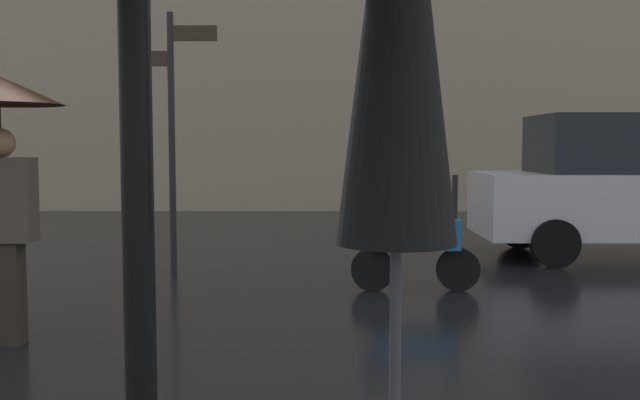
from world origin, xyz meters
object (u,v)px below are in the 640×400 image
folded_patio_umbrella_far (398,33)px  street_signpost (172,116)px  parked_car_left (638,186)px  parked_scooter (411,239)px  pedestrian_with_umbrella (1,140)px

folded_patio_umbrella_far → street_signpost: street_signpost is taller
street_signpost → parked_car_left: bearing=11.0°
parked_car_left → street_signpost: bearing=10.9°
parked_scooter → parked_car_left: size_ratio=0.30×
folded_patio_umbrella_far → pedestrian_with_umbrella: 4.23m
pedestrian_with_umbrella → parked_scooter: (3.37, 2.07, -1.03)m
pedestrian_with_umbrella → street_signpost: size_ratio=0.66×
parked_scooter → parked_car_left: (3.38, 2.33, 0.43)m
folded_patio_umbrella_far → street_signpost: size_ratio=0.88×
parked_scooter → folded_patio_umbrella_far: bearing=-104.1°
street_signpost → parked_scooter: bearing=-22.4°
pedestrian_with_umbrella → parked_scooter: 4.09m
pedestrian_with_umbrella → parked_scooter: pedestrian_with_umbrella is taller
pedestrian_with_umbrella → parked_car_left: bearing=-135.7°
pedestrian_with_umbrella → street_signpost: (0.61, 3.21, 0.31)m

